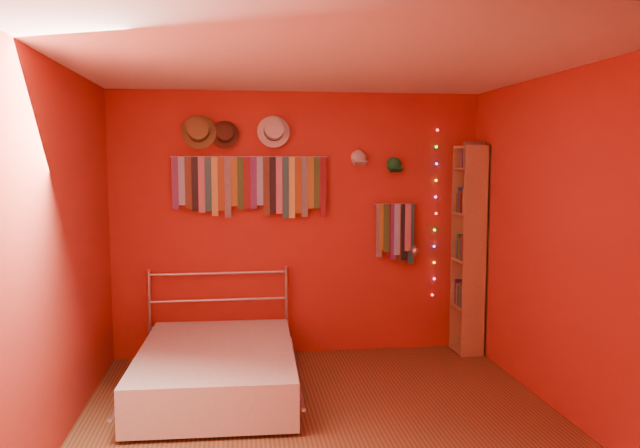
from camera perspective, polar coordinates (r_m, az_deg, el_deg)
name	(u,v)px	position (r m, az deg, el deg)	size (l,w,h in m)	color
ground	(325,427)	(4.58, 0.49, -18.10)	(3.50, 3.50, 0.00)	#52311C
back_wall	(299,224)	(5.95, -1.95, -0.03)	(3.50, 0.02, 2.50)	#AC241B
right_wall	(567,246)	(4.80, 21.64, -1.84)	(0.02, 3.50, 2.50)	#AC241B
left_wall	(55,256)	(4.34, -23.05, -2.68)	(0.02, 3.50, 2.50)	#AC241B
ceiling	(326,62)	(4.24, 0.52, 14.56)	(3.50, 3.50, 0.02)	white
tie_rack	(252,183)	(5.83, -6.25, 3.71)	(1.45, 0.03, 0.58)	silver
small_tie_rack	(396,230)	(6.06, 6.94, -0.55)	(0.40, 0.03, 0.59)	silver
fedora_olive	(199,131)	(5.81, -11.04, 8.34)	(0.32, 0.17, 0.31)	brown
fedora_brown	(225,134)	(5.80, -8.71, 8.16)	(0.26, 0.14, 0.25)	#402217
fedora_white	(274,131)	(5.81, -4.25, 8.52)	(0.30, 0.16, 0.30)	beige
cap_white	(358,158)	(5.95, 3.53, 6.03)	(0.16, 0.20, 0.16)	beige
cap_green	(394,165)	(6.03, 6.77, 5.40)	(0.16, 0.20, 0.16)	#16652C
fairy_lights	(435,214)	(6.19, 10.49, 0.95)	(0.05, 0.02, 1.64)	#FF3333
reading_lamp	(414,251)	(5.96, 8.59, -2.43)	(0.07, 0.31, 0.09)	silver
bookshelf	(473,248)	(6.16, 13.80, -2.17)	(0.25, 0.34, 2.00)	olive
bed	(217,369)	(5.16, -9.42, -12.94)	(1.36, 1.80, 0.86)	silver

